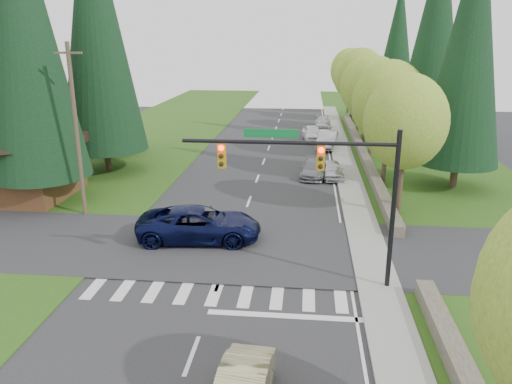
% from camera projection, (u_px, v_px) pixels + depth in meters
% --- Properties ---
extents(ground, '(120.00, 120.00, 0.00)m').
position_uv_depth(ground, '(198.00, 338.00, 17.67)').
color(ground, '#28282B').
rests_on(ground, ground).
extents(grass_east, '(14.00, 110.00, 0.06)m').
position_uv_depth(grass_east, '(438.00, 187.00, 35.39)').
color(grass_east, '#295115').
rests_on(grass_east, ground).
extents(grass_west, '(14.00, 110.00, 0.06)m').
position_uv_depth(grass_west, '(86.00, 177.00, 37.93)').
color(grass_west, '#295115').
rests_on(grass_west, ground).
extents(cross_street, '(120.00, 8.00, 0.10)m').
position_uv_depth(cross_street, '(232.00, 248.00, 25.27)').
color(cross_street, '#28282B').
rests_on(cross_street, ground).
extents(sidewalk_east, '(1.80, 80.00, 0.13)m').
position_uv_depth(sidewalk_east, '(349.00, 177.00, 37.87)').
color(sidewalk_east, gray).
rests_on(sidewalk_east, ground).
extents(curb_east, '(0.20, 80.00, 0.13)m').
position_uv_depth(curb_east, '(338.00, 177.00, 37.96)').
color(curb_east, gray).
rests_on(curb_east, ground).
extents(stone_wall_north, '(0.70, 40.00, 0.70)m').
position_uv_depth(stone_wall_north, '(361.00, 151.00, 45.22)').
color(stone_wall_north, '#4C4438').
rests_on(stone_wall_north, ground).
extents(traffic_signal, '(8.70, 0.37, 6.80)m').
position_uv_depth(traffic_signal, '(324.00, 173.00, 20.04)').
color(traffic_signal, black).
rests_on(traffic_signal, ground).
extents(brown_building, '(8.40, 8.40, 5.40)m').
position_uv_depth(brown_building, '(19.00, 151.00, 32.46)').
color(brown_building, '#4C2D19').
rests_on(brown_building, ground).
extents(utility_pole, '(1.60, 0.24, 10.00)m').
position_uv_depth(utility_pole, '(76.00, 130.00, 28.47)').
color(utility_pole, '#473828').
rests_on(utility_pole, ground).
extents(decid_tree_0, '(4.80, 4.80, 8.37)m').
position_uv_depth(decid_tree_0, '(406.00, 122.00, 28.41)').
color(decid_tree_0, '#38281C').
rests_on(decid_tree_0, ground).
extents(decid_tree_1, '(5.20, 5.20, 8.80)m').
position_uv_depth(decid_tree_1, '(389.00, 103.00, 34.99)').
color(decid_tree_1, '#38281C').
rests_on(decid_tree_1, ground).
extents(decid_tree_2, '(5.00, 5.00, 8.82)m').
position_uv_depth(decid_tree_2, '(374.00, 91.00, 41.62)').
color(decid_tree_2, '#38281C').
rests_on(decid_tree_2, ground).
extents(decid_tree_3, '(5.00, 5.00, 8.55)m').
position_uv_depth(decid_tree_3, '(366.00, 86.00, 48.33)').
color(decid_tree_3, '#38281C').
rests_on(decid_tree_3, ground).
extents(decid_tree_4, '(5.40, 5.40, 9.18)m').
position_uv_depth(decid_tree_4, '(360.00, 77.00, 54.86)').
color(decid_tree_4, '#38281C').
rests_on(decid_tree_4, ground).
extents(decid_tree_5, '(4.80, 4.80, 8.30)m').
position_uv_depth(decid_tree_5, '(353.00, 77.00, 61.68)').
color(decid_tree_5, '#38281C').
rests_on(decid_tree_5, ground).
extents(decid_tree_6, '(5.20, 5.20, 8.86)m').
position_uv_depth(decid_tree_6, '(350.00, 70.00, 68.22)').
color(decid_tree_6, '#38281C').
rests_on(decid_tree_6, ground).
extents(conifer_w_a, '(6.12, 6.12, 19.80)m').
position_uv_depth(conifer_w_a, '(24.00, 27.00, 29.04)').
color(conifer_w_a, '#38281C').
rests_on(conifer_w_a, ground).
extents(conifer_w_b, '(5.44, 5.44, 17.80)m').
position_uv_depth(conifer_w_b, '(16.00, 44.00, 33.43)').
color(conifer_w_b, '#38281C').
rests_on(conifer_w_b, ground).
extents(conifer_w_c, '(6.46, 6.46, 20.80)m').
position_uv_depth(conifer_w_c, '(96.00, 22.00, 36.39)').
color(conifer_w_c, '#38281C').
rests_on(conifer_w_c, ground).
extents(conifer_w_e, '(5.78, 5.78, 18.80)m').
position_uv_depth(conifer_w_e, '(103.00, 36.00, 42.58)').
color(conifer_w_e, '#38281C').
rests_on(conifer_w_e, ground).
extents(conifer_e_a, '(5.44, 5.44, 17.80)m').
position_uv_depth(conifer_e_a, '(470.00, 44.00, 32.39)').
color(conifer_e_a, '#38281C').
rests_on(conifer_e_a, ground).
extents(conifer_e_b, '(6.12, 6.12, 19.80)m').
position_uv_depth(conifer_e_b, '(436.00, 31.00, 45.29)').
color(conifer_e_b, '#38281C').
rests_on(conifer_e_b, ground).
extents(conifer_e_c, '(5.10, 5.10, 16.80)m').
position_uv_depth(conifer_e_c, '(397.00, 45.00, 59.14)').
color(conifer_e_c, '#38281C').
rests_on(conifer_e_c, ground).
extents(suv_navy, '(6.63, 3.51, 1.78)m').
position_uv_depth(suv_navy, '(199.00, 224.00, 25.98)').
color(suv_navy, '#0A0F34').
rests_on(suv_navy, ground).
extents(parked_car_a, '(1.82, 3.91, 1.30)m').
position_uv_depth(parked_car_a, '(332.00, 170.00, 37.60)').
color(parked_car_a, silver).
rests_on(parked_car_a, ground).
extents(parked_car_b, '(2.11, 4.45, 1.25)m').
position_uv_depth(parked_car_b, '(313.00, 169.00, 37.97)').
color(parked_car_b, gray).
rests_on(parked_car_b, ground).
extents(parked_car_c, '(2.38, 5.14, 1.63)m').
position_uv_depth(parked_car_c, '(327.00, 140.00, 47.80)').
color(parked_car_c, '#B5B5BA').
rests_on(parked_car_c, ground).
extents(parked_car_d, '(2.42, 4.75, 1.55)m').
position_uv_depth(parked_car_d, '(313.00, 133.00, 51.23)').
color(parked_car_d, white).
rests_on(parked_car_d, ground).
extents(parked_car_e, '(1.83, 4.44, 1.28)m').
position_uv_depth(parked_car_e, '(323.00, 123.00, 58.22)').
color(parked_car_e, '#B7B7BD').
rests_on(parked_car_e, ground).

